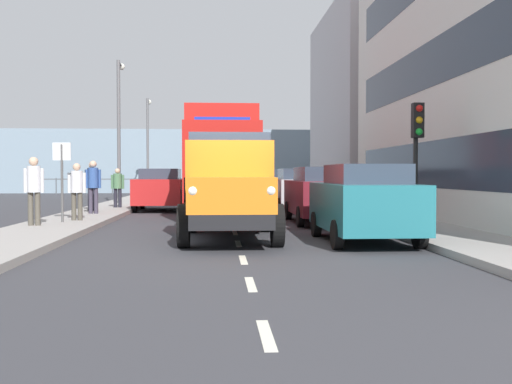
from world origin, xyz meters
The scene contains 23 objects.
ground_plane centered at (0.00, -10.29, 0.00)m, with size 80.00×80.00×0.00m, color #38383D.
sidewalk_left centered at (-4.83, -10.29, 0.07)m, with size 2.19×43.07×0.15m, color #9E9993.
sidewalk_right centered at (4.83, -10.29, 0.07)m, with size 2.19×43.07×0.15m, color #9E9993.
road_centreline_markings centered at (0.00, -9.25, 0.00)m, with size 0.12×38.81×0.01m.
building_far_block centered at (-9.92, -21.90, 5.47)m, with size 7.99×12.16×10.93m.
sea_horizon centered at (0.00, -34.82, 2.50)m, with size 80.00×0.80×5.00m, color gray.
seawall_railing centered at (0.00, -31.22, 0.92)m, with size 28.08×0.08×1.20m.
truck_vintage_orange centered at (0.18, -1.07, 1.18)m, with size 2.17×5.64×2.43m.
lorry_cargo_red centered at (0.29, -9.26, 2.08)m, with size 2.58×8.20×3.87m.
car_teal_kerbside_near centered at (-2.78, -0.48, 0.90)m, with size 1.87×4.05×1.72m.
car_maroon_kerbside_1 centered at (-2.78, -5.66, 0.90)m, with size 1.93×4.54×1.72m.
car_silver_kerbside_2 centered at (-2.78, -11.27, 0.89)m, with size 1.83×3.97×1.72m.
car_black_kerbside_3 centered at (-2.78, -16.14, 0.90)m, with size 1.81×4.22×1.72m.
car_red_oppositeside_0 centered at (2.78, -12.27, 0.90)m, with size 1.98×4.05×1.72m.
pedestrian_near_railing centered at (5.28, -3.57, 1.22)m, with size 0.53×0.34×1.81m.
pedestrian_in_dark_coat centered at (4.56, -5.30, 1.14)m, with size 0.53×0.34×1.68m.
pedestrian_couple_b centered at (4.69, -8.25, 1.23)m, with size 0.53×0.34×1.82m.
pedestrian_with_bag centered at (5.07, -9.94, 1.22)m, with size 0.53×0.34×1.81m.
pedestrian_strolling centered at (4.48, -11.98, 1.08)m, with size 0.53×0.34×1.58m.
traffic_light_near centered at (-4.74, -2.73, 2.47)m, with size 0.28×0.41×3.20m.
lamp_post_promenade centered at (5.01, -15.85, 4.10)m, with size 0.32×1.14×6.65m.
lamp_post_far centered at (4.99, -27.36, 3.93)m, with size 0.32×1.14×6.33m.
street_sign centered at (4.84, -4.72, 1.68)m, with size 0.50×0.07×2.25m.
Camera 1 is at (0.46, 12.49, 1.52)m, focal length 41.87 mm.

